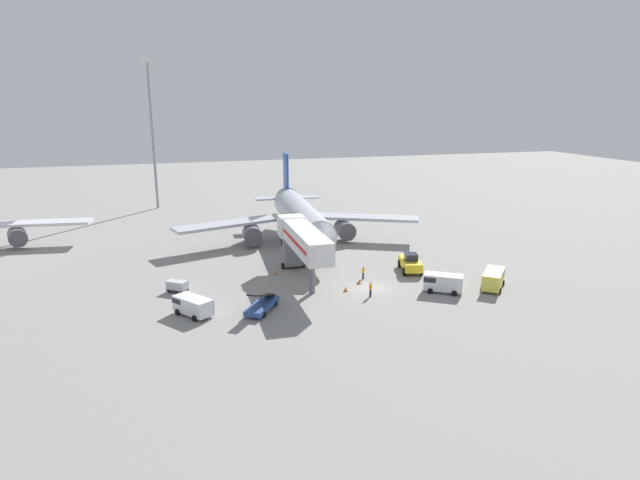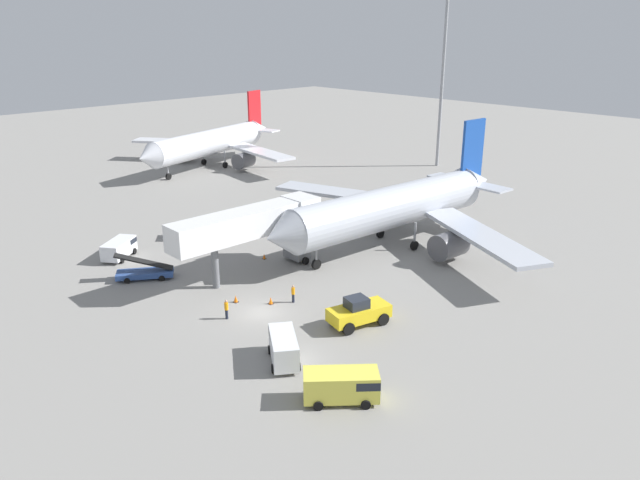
{
  "view_description": "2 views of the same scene",
  "coord_description": "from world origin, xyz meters",
  "px_view_note": "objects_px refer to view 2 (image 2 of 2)",
  "views": [
    {
      "loc": [
        -24.54,
        -58.91,
        22.46
      ],
      "look_at": [
        -1.49,
        16.76,
        2.08
      ],
      "focal_mm": 30.43,
      "sensor_mm": 36.0,
      "label": 1
    },
    {
      "loc": [
        38.73,
        -30.43,
        24.48
      ],
      "look_at": [
        -4.3,
        11.51,
        3.0
      ],
      "focal_mm": 33.9,
      "sensor_mm": 36.0,
      "label": 2
    }
  ],
  "objects_px": {
    "service_van_mid_center": "(343,385)",
    "safety_cone_alpha": "(264,256)",
    "airplane_at_gate": "(396,207)",
    "belt_loader_truck": "(145,272)",
    "pushback_tug": "(359,312)",
    "service_van_far_center": "(283,346)",
    "safety_cone_bravo": "(271,301)",
    "airplane_background": "(212,143)",
    "apron_light_mast": "(445,47)",
    "safety_cone_charlie": "(236,299)",
    "jet_bridge": "(256,225)",
    "ground_crew_worker_midground": "(226,309)",
    "ground_crew_worker_foreground": "(293,293)",
    "service_van_rear_left": "(119,248)",
    "baggage_cart_outer_left": "(176,232)"
  },
  "relations": [
    {
      "from": "service_van_mid_center",
      "to": "safety_cone_alpha",
      "type": "height_order",
      "value": "service_van_mid_center"
    },
    {
      "from": "airplane_at_gate",
      "to": "belt_loader_truck",
      "type": "bearing_deg",
      "value": -113.35
    },
    {
      "from": "pushback_tug",
      "to": "safety_cone_alpha",
      "type": "height_order",
      "value": "pushback_tug"
    },
    {
      "from": "service_van_far_center",
      "to": "airplane_at_gate",
      "type": "bearing_deg",
      "value": 111.88
    },
    {
      "from": "belt_loader_truck",
      "to": "safety_cone_bravo",
      "type": "bearing_deg",
      "value": 21.66
    },
    {
      "from": "pushback_tug",
      "to": "airplane_background",
      "type": "height_order",
      "value": "airplane_background"
    },
    {
      "from": "safety_cone_bravo",
      "to": "apron_light_mast",
      "type": "xyz_separation_m",
      "value": [
        -23.65,
        59.47,
        20.54
      ]
    },
    {
      "from": "safety_cone_alpha",
      "to": "safety_cone_charlie",
      "type": "relative_size",
      "value": 0.87
    },
    {
      "from": "apron_light_mast",
      "to": "jet_bridge",
      "type": "bearing_deg",
      "value": -72.9
    },
    {
      "from": "safety_cone_charlie",
      "to": "apron_light_mast",
      "type": "xyz_separation_m",
      "value": [
        -21.07,
        61.58,
        20.53
      ]
    },
    {
      "from": "airplane_at_gate",
      "to": "service_van_far_center",
      "type": "relative_size",
      "value": 8.28
    },
    {
      "from": "safety_cone_alpha",
      "to": "apron_light_mast",
      "type": "distance_m",
      "value": 58.29
    },
    {
      "from": "jet_bridge",
      "to": "ground_crew_worker_midground",
      "type": "height_order",
      "value": "jet_bridge"
    },
    {
      "from": "belt_loader_truck",
      "to": "airplane_background",
      "type": "height_order",
      "value": "airplane_background"
    },
    {
      "from": "airplane_background",
      "to": "ground_crew_worker_foreground",
      "type": "bearing_deg",
      "value": -27.64
    },
    {
      "from": "service_van_mid_center",
      "to": "ground_crew_worker_foreground",
      "type": "bearing_deg",
      "value": 150.44
    },
    {
      "from": "ground_crew_worker_midground",
      "to": "safety_cone_bravo",
      "type": "height_order",
      "value": "ground_crew_worker_midground"
    },
    {
      "from": "airplane_at_gate",
      "to": "service_van_mid_center",
      "type": "relative_size",
      "value": 7.61
    },
    {
      "from": "ground_crew_worker_foreground",
      "to": "apron_light_mast",
      "type": "xyz_separation_m",
      "value": [
        -24.84,
        57.74,
        19.95
      ]
    },
    {
      "from": "service_van_rear_left",
      "to": "service_van_far_center",
      "type": "relative_size",
      "value": 1.02
    },
    {
      "from": "ground_crew_worker_foreground",
      "to": "airplane_background",
      "type": "height_order",
      "value": "airplane_background"
    },
    {
      "from": "safety_cone_alpha",
      "to": "apron_light_mast",
      "type": "bearing_deg",
      "value": 105.22
    },
    {
      "from": "baggage_cart_outer_left",
      "to": "safety_cone_alpha",
      "type": "bearing_deg",
      "value": 14.22
    },
    {
      "from": "jet_bridge",
      "to": "ground_crew_worker_foreground",
      "type": "relative_size",
      "value": 9.81
    },
    {
      "from": "pushback_tug",
      "to": "belt_loader_truck",
      "type": "bearing_deg",
      "value": -159.56
    },
    {
      "from": "belt_loader_truck",
      "to": "baggage_cart_outer_left",
      "type": "bearing_deg",
      "value": 133.86
    },
    {
      "from": "baggage_cart_outer_left",
      "to": "ground_crew_worker_foreground",
      "type": "height_order",
      "value": "ground_crew_worker_foreground"
    },
    {
      "from": "jet_bridge",
      "to": "safety_cone_bravo",
      "type": "distance_m",
      "value": 9.01
    },
    {
      "from": "safety_cone_alpha",
      "to": "apron_light_mast",
      "type": "height_order",
      "value": "apron_light_mast"
    },
    {
      "from": "service_van_mid_center",
      "to": "ground_crew_worker_midground",
      "type": "height_order",
      "value": "service_van_mid_center"
    },
    {
      "from": "belt_loader_truck",
      "to": "safety_cone_charlie",
      "type": "distance_m",
      "value": 11.41
    },
    {
      "from": "service_van_rear_left",
      "to": "apron_light_mast",
      "type": "relative_size",
      "value": 0.16
    },
    {
      "from": "service_van_far_center",
      "to": "safety_cone_alpha",
      "type": "bearing_deg",
      "value": 144.65
    },
    {
      "from": "jet_bridge",
      "to": "ground_crew_worker_foreground",
      "type": "height_order",
      "value": "jet_bridge"
    },
    {
      "from": "pushback_tug",
      "to": "safety_cone_charlie",
      "type": "distance_m",
      "value": 12.09
    },
    {
      "from": "jet_bridge",
      "to": "service_van_rear_left",
      "type": "relative_size",
      "value": 3.47
    },
    {
      "from": "pushback_tug",
      "to": "service_van_far_center",
      "type": "height_order",
      "value": "pushback_tug"
    },
    {
      "from": "service_van_far_center",
      "to": "safety_cone_charlie",
      "type": "xyz_separation_m",
      "value": [
        -11.02,
        3.66,
        -0.93
      ]
    },
    {
      "from": "service_van_mid_center",
      "to": "service_van_far_center",
      "type": "height_order",
      "value": "service_van_far_center"
    },
    {
      "from": "baggage_cart_outer_left",
      "to": "airplane_at_gate",
      "type": "bearing_deg",
      "value": 40.8
    },
    {
      "from": "safety_cone_alpha",
      "to": "airplane_background",
      "type": "bearing_deg",
      "value": 151.93
    },
    {
      "from": "jet_bridge",
      "to": "baggage_cart_outer_left",
      "type": "xyz_separation_m",
      "value": [
        -15.64,
        -0.09,
        -4.61
      ]
    },
    {
      "from": "safety_cone_alpha",
      "to": "safety_cone_charlie",
      "type": "distance_m",
      "value": 11.21
    },
    {
      "from": "jet_bridge",
      "to": "ground_crew_worker_foreground",
      "type": "bearing_deg",
      "value": -14.3
    },
    {
      "from": "service_van_rear_left",
      "to": "safety_cone_bravo",
      "type": "height_order",
      "value": "service_van_rear_left"
    },
    {
      "from": "service_van_far_center",
      "to": "safety_cone_charlie",
      "type": "height_order",
      "value": "service_van_far_center"
    },
    {
      "from": "ground_crew_worker_midground",
      "to": "jet_bridge",
      "type": "bearing_deg",
      "value": 125.97
    },
    {
      "from": "ground_crew_worker_midground",
      "to": "safety_cone_alpha",
      "type": "bearing_deg",
      "value": 127.71
    },
    {
      "from": "service_van_rear_left",
      "to": "safety_cone_alpha",
      "type": "xyz_separation_m",
      "value": [
        11.56,
        11.2,
        -0.86
      ]
    },
    {
      "from": "ground_crew_worker_foreground",
      "to": "pushback_tug",
      "type": "bearing_deg",
      "value": 8.47
    }
  ]
}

